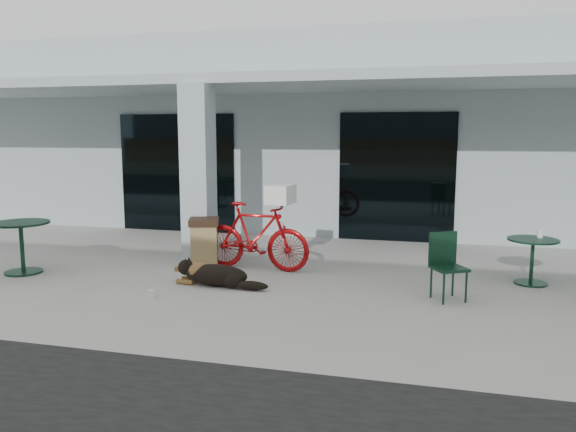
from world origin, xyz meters
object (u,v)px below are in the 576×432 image
(dog, at_px, (216,274))
(cafe_table_far, at_px, (532,262))
(cafe_chair_far_a, at_px, (449,267))
(trash_receptacle, at_px, (204,243))
(bicycle, at_px, (255,236))
(cafe_table_near, at_px, (22,248))

(dog, xyz_separation_m, cafe_table_far, (4.59, 1.30, 0.16))
(dog, bearing_deg, cafe_chair_far_a, 4.99)
(cafe_table_far, distance_m, trash_receptacle, 5.24)
(dog, relative_size, trash_receptacle, 1.35)
(bicycle, bearing_deg, cafe_table_far, -82.86)
(cafe_table_far, relative_size, trash_receptacle, 0.89)
(dog, xyz_separation_m, trash_receptacle, (-0.65, 1.10, 0.23))
(cafe_chair_far_a, relative_size, trash_receptacle, 1.10)
(bicycle, bearing_deg, trash_receptacle, 96.65)
(cafe_table_far, bearing_deg, bicycle, -177.73)
(trash_receptacle, bearing_deg, cafe_chair_far_a, -13.72)
(cafe_table_far, bearing_deg, dog, -164.18)
(trash_receptacle, bearing_deg, dog, -59.42)
(cafe_table_near, distance_m, trash_receptacle, 2.94)
(bicycle, distance_m, trash_receptacle, 0.92)
(cafe_table_near, height_order, trash_receptacle, cafe_table_near)
(cafe_table_near, relative_size, cafe_table_far, 1.21)
(bicycle, xyz_separation_m, trash_receptacle, (-0.90, -0.03, -0.15))
(bicycle, xyz_separation_m, cafe_chair_far_a, (3.10, -1.00, -0.11))
(cafe_table_far, relative_size, cafe_chair_far_a, 0.81)
(cafe_table_near, xyz_separation_m, cafe_table_far, (7.95, 1.36, -0.07))
(cafe_table_near, height_order, cafe_chair_far_a, cafe_chair_far_a)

